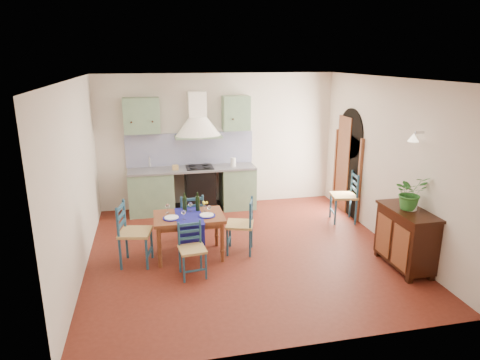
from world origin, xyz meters
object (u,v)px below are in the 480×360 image
chair_near (192,249)px  sideboard (406,236)px  dining_table (189,220)px  potted_plant (410,192)px

chair_near → sideboard: sideboard is taller
dining_table → sideboard: size_ratio=1.05×
dining_table → potted_plant: (3.17, -1.04, 0.57)m
dining_table → chair_near: (-0.03, -0.63, -0.21)m
dining_table → chair_near: bearing=-92.8°
chair_near → sideboard: 3.21m
chair_near → potted_plant: size_ratio=1.55×
dining_table → potted_plant: size_ratio=2.14×
dining_table → chair_near: dining_table is taller
potted_plant → dining_table: bearing=161.8°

